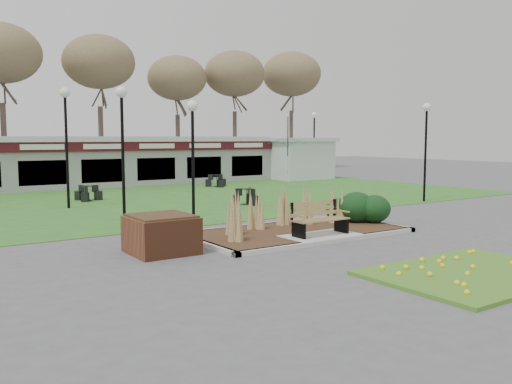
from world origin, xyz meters
TOP-DOWN VIEW (x-y plane):
  - ground at (0.00, 0.00)m, footprint 100.00×100.00m
  - lawn at (0.00, 12.00)m, footprint 34.00×16.00m
  - flower_bed at (0.00, -4.60)m, footprint 4.20×3.00m
  - planting_bed at (1.27, 1.35)m, footprint 6.75×3.40m
  - park_bench at (0.00, 0.25)m, footprint 1.70×0.66m
  - brick_planter at (-4.40, 1.00)m, footprint 1.50×1.50m
  - food_pavilion at (0.00, 19.96)m, footprint 24.60×3.40m
  - service_hut at (13.50, 18.00)m, footprint 4.40×3.40m
  - tree_backdrop at (0.00, 28.00)m, footprint 47.24×5.24m
  - lamp_post_near_left at (-2.36, 3.20)m, footprint 0.33×0.33m
  - lamp_post_near_right at (9.70, 4.38)m, footprint 0.36×0.36m
  - lamp_post_mid_left at (-3.97, 10.87)m, footprint 0.40×0.40m
  - lamp_post_mid_right at (-3.51, 5.90)m, footprint 0.37×0.37m
  - lamp_post_far_right at (14.00, 17.00)m, footprint 0.38×0.38m
  - bistro_set_b at (2.57, 7.82)m, footprint 1.26×1.18m
  - bistro_set_c at (-2.54, 13.05)m, footprint 1.09×1.25m
  - bistro_set_d at (5.76, 15.85)m, footprint 1.27×1.20m
  - patio_umbrella at (8.70, 13.00)m, footprint 2.95×2.98m

SIDE VIEW (x-z plane):
  - ground at x=0.00m, z-range 0.00..0.00m
  - lawn at x=0.00m, z-range 0.00..0.02m
  - flower_bed at x=0.00m, z-range -0.01..0.15m
  - bistro_set_c at x=-2.54m, z-range -0.09..0.57m
  - bistro_set_b at x=2.57m, z-range -0.09..0.58m
  - bistro_set_d at x=5.76m, z-range -0.09..0.59m
  - planting_bed at x=1.27m, z-range -0.27..1.00m
  - brick_planter at x=-4.40m, z-range 0.00..0.95m
  - park_bench at x=0.00m, z-range 0.12..1.05m
  - service_hut at x=13.50m, z-range 0.04..2.86m
  - food_pavilion at x=0.00m, z-range 0.03..2.93m
  - patio_umbrella at x=8.70m, z-range 0.39..3.28m
  - lamp_post_near_left at x=-2.36m, z-range 0.90..4.82m
  - lamp_post_near_right at x=9.70m, z-range 0.99..5.32m
  - lamp_post_mid_right at x=-3.51m, z-range 1.02..5.49m
  - lamp_post_far_right at x=14.00m, z-range 1.04..5.59m
  - lamp_post_mid_left at x=-3.97m, z-range 1.09..5.88m
  - tree_backdrop at x=0.00m, z-range 3.18..13.54m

